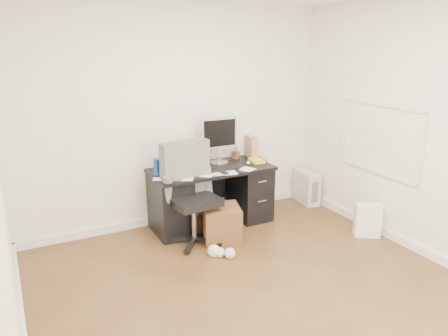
# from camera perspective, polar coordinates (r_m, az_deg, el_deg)

# --- Properties ---
(ground) EXTENTS (4.00, 4.00, 0.00)m
(ground) POSITION_cam_1_polar(r_m,az_deg,el_deg) (4.24, 4.77, -16.14)
(ground) COLOR #492E17
(ground) RESTS_ON ground
(room_shell) EXTENTS (4.02, 4.02, 2.71)m
(room_shell) POSITION_cam_1_polar(r_m,az_deg,el_deg) (3.66, 5.59, 6.62)
(room_shell) COLOR silver
(room_shell) RESTS_ON ground
(desk) EXTENTS (1.50, 0.70, 0.75)m
(desk) POSITION_cam_1_polar(r_m,az_deg,el_deg) (5.49, -1.64, -3.48)
(desk) COLOR black
(desk) RESTS_ON ground
(loose_papers) EXTENTS (1.10, 0.60, 0.00)m
(loose_papers) POSITION_cam_1_polar(r_m,az_deg,el_deg) (5.25, -3.38, -0.39)
(loose_papers) COLOR silver
(loose_papers) RESTS_ON desk
(lcd_monitor) EXTENTS (0.49, 0.30, 0.61)m
(lcd_monitor) POSITION_cam_1_polar(r_m,az_deg,el_deg) (5.47, -0.66, 3.62)
(lcd_monitor) COLOR #B2B2B7
(lcd_monitor) RESTS_ON desk
(keyboard) EXTENTS (0.40, 0.15, 0.02)m
(keyboard) POSITION_cam_1_polar(r_m,az_deg,el_deg) (5.29, -0.13, -0.13)
(keyboard) COLOR black
(keyboard) RESTS_ON desk
(computer_mouse) EXTENTS (0.06, 0.06, 0.06)m
(computer_mouse) POSITION_cam_1_polar(r_m,az_deg,el_deg) (5.47, 3.19, 0.63)
(computer_mouse) COLOR #B2B2B7
(computer_mouse) RESTS_ON desk
(travel_mug) EXTENTS (0.11, 0.11, 0.20)m
(travel_mug) POSITION_cam_1_polar(r_m,az_deg,el_deg) (5.11, -8.70, 0.11)
(travel_mug) COLOR #16419B
(travel_mug) RESTS_ON desk
(white_binder) EXTENTS (0.22, 0.26, 0.28)m
(white_binder) POSITION_cam_1_polar(r_m,az_deg,el_deg) (5.31, -5.42, 1.30)
(white_binder) COLOR white
(white_binder) RESTS_ON desk
(magazine_file) EXTENTS (0.15, 0.25, 0.28)m
(magazine_file) POSITION_cam_1_polar(r_m,az_deg,el_deg) (5.83, 3.56, 2.76)
(magazine_file) COLOR #956948
(magazine_file) RESTS_ON desk
(pen_cup) EXTENTS (0.12, 0.12, 0.23)m
(pen_cup) POSITION_cam_1_polar(r_m,az_deg,el_deg) (5.76, 1.52, 2.33)
(pen_cup) COLOR brown
(pen_cup) RESTS_ON desk
(yellow_book) EXTENTS (0.18, 0.22, 0.04)m
(yellow_book) POSITION_cam_1_polar(r_m,az_deg,el_deg) (5.64, 4.35, 0.98)
(yellow_book) COLOR yellow
(yellow_book) RESTS_ON desk
(paper_remote) EXTENTS (0.33, 0.29, 0.02)m
(paper_remote) POSITION_cam_1_polar(r_m,az_deg,el_deg) (5.17, 0.10, -0.52)
(paper_remote) COLOR silver
(paper_remote) RESTS_ON desk
(office_chair) EXTENTS (0.72, 0.72, 1.17)m
(office_chair) POSITION_cam_1_polar(r_m,az_deg,el_deg) (4.95, -4.00, -3.52)
(office_chair) COLOR #535653
(office_chair) RESTS_ON ground
(pc_tower) EXTENTS (0.26, 0.48, 0.46)m
(pc_tower) POSITION_cam_1_polar(r_m,az_deg,el_deg) (6.38, 10.71, -2.46)
(pc_tower) COLOR #BDB7AA
(pc_tower) RESTS_ON ground
(shopping_bag) EXTENTS (0.37, 0.34, 0.40)m
(shopping_bag) POSITION_cam_1_polar(r_m,az_deg,el_deg) (5.51, 18.27, -6.49)
(shopping_bag) COLOR white
(shopping_bag) RESTS_ON ground
(wicker_basket) EXTENTS (0.52, 0.52, 0.42)m
(wicker_basket) POSITION_cam_1_polar(r_m,az_deg,el_deg) (5.13, -0.33, -7.28)
(wicker_basket) COLOR #472C15
(wicker_basket) RESTS_ON ground
(desk_printer) EXTENTS (0.37, 0.32, 0.19)m
(desk_printer) POSITION_cam_1_polar(r_m,az_deg,el_deg) (5.81, -0.85, -5.54)
(desk_printer) COLOR #5B5C60
(desk_printer) RESTS_ON ground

